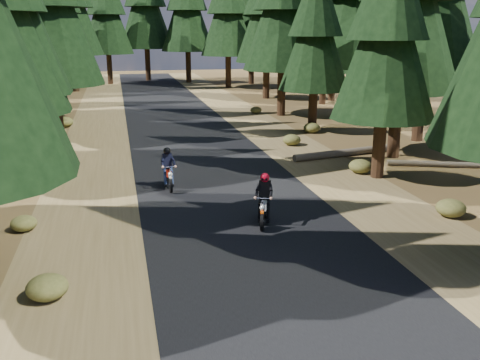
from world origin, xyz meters
name	(u,v)px	position (x,y,z in m)	size (l,w,h in m)	color
ground	(252,232)	(0.00, 0.00, 0.00)	(120.00, 120.00, 0.00)	#49351A
road	(219,183)	(0.00, 5.00, 0.01)	(6.00, 100.00, 0.01)	black
shoulder_l	(89,192)	(-4.60, 5.00, 0.00)	(3.20, 100.00, 0.01)	brown
shoulder_r	(336,176)	(4.60, 5.00, 0.00)	(3.20, 100.00, 0.01)	brown
log_near	(349,152)	(6.47, 8.04, 0.16)	(0.32, 0.32, 5.58)	#4C4233
log_far	(435,164)	(9.11, 5.39, 0.12)	(0.24, 0.24, 3.83)	#4C4233
understory_shrubs	(220,157)	(0.61, 8.00, 0.26)	(14.20, 26.84, 0.60)	#474C1E
rider_lead	(264,208)	(0.49, 0.55, 0.50)	(1.05, 1.74, 1.49)	silver
rider_follow	(168,175)	(-1.85, 4.77, 0.49)	(0.55, 1.64, 1.45)	maroon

